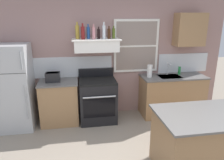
{
  "coord_description": "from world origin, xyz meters",
  "views": [
    {
      "loc": [
        -0.63,
        -2.33,
        2.2
      ],
      "look_at": [
        -0.05,
        1.2,
        1.1
      ],
      "focal_mm": 33.93,
      "sensor_mm": 36.0,
      "label": 1
    }
  ],
  "objects_px": {
    "refrigerator": "(14,88)",
    "bottle_red_label_wine": "(83,33)",
    "bottle_balsamic_dark": "(99,34)",
    "bottle_olive_oil_square": "(114,33)",
    "bottle_blue_liqueur": "(88,33)",
    "kitchen_island": "(204,143)",
    "bottle_clear_tall": "(104,32)",
    "toaster": "(53,77)",
    "paper_towel_roll": "(150,71)",
    "bottle_champagne_gold_foil": "(77,32)",
    "dish_soap_bottle": "(179,70)",
    "stove_range": "(98,100)",
    "bottle_rose_pink": "(94,33)",
    "bottle_brown_stout": "(109,33)"
  },
  "relations": [
    {
      "from": "refrigerator",
      "to": "bottle_clear_tall",
      "type": "bearing_deg",
      "value": 2.75
    },
    {
      "from": "refrigerator",
      "to": "bottle_red_label_wine",
      "type": "xyz_separation_m",
      "value": [
        1.39,
        0.08,
        1.03
      ]
    },
    {
      "from": "bottle_champagne_gold_foil",
      "to": "bottle_blue_liqueur",
      "type": "distance_m",
      "value": 0.22
    },
    {
      "from": "bottle_champagne_gold_foil",
      "to": "bottle_clear_tall",
      "type": "relative_size",
      "value": 1.0
    },
    {
      "from": "stove_range",
      "to": "refrigerator",
      "type": "bearing_deg",
      "value": -179.2
    },
    {
      "from": "bottle_olive_oil_square",
      "to": "bottle_champagne_gold_foil",
      "type": "bearing_deg",
      "value": 177.32
    },
    {
      "from": "bottle_blue_liqueur",
      "to": "dish_soap_bottle",
      "type": "distance_m",
      "value": 2.21
    },
    {
      "from": "dish_soap_bottle",
      "to": "kitchen_island",
      "type": "height_order",
      "value": "dish_soap_bottle"
    },
    {
      "from": "bottle_rose_pink",
      "to": "bottle_clear_tall",
      "type": "distance_m",
      "value": 0.2
    },
    {
      "from": "stove_range",
      "to": "bottle_balsamic_dark",
      "type": "height_order",
      "value": "bottle_balsamic_dark"
    },
    {
      "from": "bottle_clear_tall",
      "to": "bottle_olive_oil_square",
      "type": "relative_size",
      "value": 1.31
    },
    {
      "from": "refrigerator",
      "to": "bottle_brown_stout",
      "type": "height_order",
      "value": "bottle_brown_stout"
    },
    {
      "from": "toaster",
      "to": "paper_towel_roll",
      "type": "height_order",
      "value": "paper_towel_roll"
    },
    {
      "from": "bottle_blue_liqueur",
      "to": "dish_soap_bottle",
      "type": "bearing_deg",
      "value": 0.49
    },
    {
      "from": "toaster",
      "to": "bottle_olive_oil_square",
      "type": "distance_m",
      "value": 1.52
    },
    {
      "from": "bottle_champagne_gold_foil",
      "to": "bottle_brown_stout",
      "type": "height_order",
      "value": "bottle_champagne_gold_foil"
    },
    {
      "from": "bottle_champagne_gold_foil",
      "to": "bottle_balsamic_dark",
      "type": "relative_size",
      "value": 1.39
    },
    {
      "from": "refrigerator",
      "to": "bottle_clear_tall",
      "type": "distance_m",
      "value": 2.09
    },
    {
      "from": "bottle_red_label_wine",
      "to": "bottle_olive_oil_square",
      "type": "relative_size",
      "value": 1.22
    },
    {
      "from": "stove_range",
      "to": "kitchen_island",
      "type": "relative_size",
      "value": 0.78
    },
    {
      "from": "refrigerator",
      "to": "kitchen_island",
      "type": "xyz_separation_m",
      "value": [
        3.0,
        -1.8,
        -0.39
      ]
    },
    {
      "from": "stove_range",
      "to": "bottle_balsamic_dark",
      "type": "relative_size",
      "value": 4.59
    },
    {
      "from": "toaster",
      "to": "bottle_balsamic_dark",
      "type": "relative_size",
      "value": 1.25
    },
    {
      "from": "bottle_rose_pink",
      "to": "bottle_brown_stout",
      "type": "xyz_separation_m",
      "value": [
        0.31,
        0.01,
        -0.02
      ]
    },
    {
      "from": "bottle_red_label_wine",
      "to": "bottle_balsamic_dark",
      "type": "distance_m",
      "value": 0.32
    },
    {
      "from": "bottle_champagne_gold_foil",
      "to": "kitchen_island",
      "type": "height_order",
      "value": "bottle_champagne_gold_foil"
    },
    {
      "from": "refrigerator",
      "to": "bottle_balsamic_dark",
      "type": "relative_size",
      "value": 7.1
    },
    {
      "from": "stove_range",
      "to": "bottle_blue_liqueur",
      "type": "bearing_deg",
      "value": 141.13
    },
    {
      "from": "toaster",
      "to": "bottle_brown_stout",
      "type": "height_order",
      "value": "bottle_brown_stout"
    },
    {
      "from": "toaster",
      "to": "bottle_red_label_wine",
      "type": "distance_m",
      "value": 1.07
    },
    {
      "from": "dish_soap_bottle",
      "to": "kitchen_island",
      "type": "xyz_separation_m",
      "value": [
        -0.53,
        -1.96,
        -0.54
      ]
    },
    {
      "from": "bottle_red_label_wine",
      "to": "bottle_brown_stout",
      "type": "bearing_deg",
      "value": 1.92
    },
    {
      "from": "bottle_rose_pink",
      "to": "dish_soap_bottle",
      "type": "xyz_separation_m",
      "value": [
        1.93,
        0.08,
        -0.87
      ]
    },
    {
      "from": "bottle_clear_tall",
      "to": "paper_towel_roll",
      "type": "height_order",
      "value": "bottle_clear_tall"
    },
    {
      "from": "stove_range",
      "to": "bottle_champagne_gold_foil",
      "type": "height_order",
      "value": "bottle_champagne_gold_foil"
    },
    {
      "from": "stove_range",
      "to": "bottle_rose_pink",
      "type": "relative_size",
      "value": 3.78
    },
    {
      "from": "dish_soap_bottle",
      "to": "stove_range",
      "type": "bearing_deg",
      "value": -175.82
    },
    {
      "from": "bottle_red_label_wine",
      "to": "kitchen_island",
      "type": "bearing_deg",
      "value": -49.36
    },
    {
      "from": "bottle_rose_pink",
      "to": "bottle_blue_liqueur",
      "type": "bearing_deg",
      "value": 149.79
    },
    {
      "from": "toaster",
      "to": "stove_range",
      "type": "xyz_separation_m",
      "value": [
        0.9,
        -0.03,
        -0.54
      ]
    },
    {
      "from": "bottle_champagne_gold_foil",
      "to": "bottle_red_label_wine",
      "type": "bearing_deg",
      "value": -44.61
    },
    {
      "from": "paper_towel_roll",
      "to": "dish_soap_bottle",
      "type": "distance_m",
      "value": 0.75
    },
    {
      "from": "bottle_balsamic_dark",
      "to": "bottle_brown_stout",
      "type": "relative_size",
      "value": 0.96
    },
    {
      "from": "kitchen_island",
      "to": "bottle_rose_pink",
      "type": "bearing_deg",
      "value": 126.55
    },
    {
      "from": "bottle_blue_liqueur",
      "to": "bottle_brown_stout",
      "type": "height_order",
      "value": "bottle_blue_liqueur"
    },
    {
      "from": "toaster",
      "to": "paper_towel_roll",
      "type": "bearing_deg",
      "value": 0.14
    },
    {
      "from": "bottle_rose_pink",
      "to": "dish_soap_bottle",
      "type": "bearing_deg",
      "value": 2.3
    },
    {
      "from": "refrigerator",
      "to": "stove_range",
      "type": "relative_size",
      "value": 1.55
    },
    {
      "from": "refrigerator",
      "to": "bottle_rose_pink",
      "type": "height_order",
      "value": "bottle_rose_pink"
    },
    {
      "from": "bottle_blue_liqueur",
      "to": "kitchen_island",
      "type": "relative_size",
      "value": 0.21
    }
  ]
}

